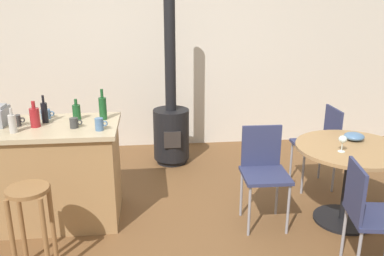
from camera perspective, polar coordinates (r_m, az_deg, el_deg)
name	(u,v)px	position (r m, az deg, el deg)	size (l,w,h in m)	color
ground_plane	(178,236)	(3.63, -1.95, -14.98)	(8.80, 8.80, 0.00)	brown
back_wall	(164,47)	(5.47, -3.96, 11.32)	(8.00, 0.10, 2.70)	beige
kitchen_island	(34,174)	(3.94, -21.44, -6.01)	(1.55, 0.75, 0.91)	#A37A4C
wooden_stool	(31,214)	(3.20, -21.81, -11.19)	(0.30, 0.30, 0.69)	olive
dining_table	(349,165)	(3.85, 21.34, -4.88)	(0.96, 0.96, 0.73)	black
folding_chair_near	(321,141)	(4.52, 17.70, -1.70)	(0.41, 0.41, 0.87)	navy
folding_chair_far	(264,168)	(3.67, 10.08, -5.52)	(0.41, 0.41, 0.88)	navy
folding_chair_left	(369,211)	(3.23, 23.77, -10.66)	(0.46, 0.46, 0.86)	navy
wood_stove	(171,123)	(4.94, -2.96, 0.77)	(0.44, 0.45, 2.14)	black
bottle_0	(103,108)	(3.76, -12.49, 2.81)	(0.07, 0.07, 0.28)	#194C23
bottle_1	(44,112)	(3.81, -20.12, 2.13)	(0.06, 0.06, 0.25)	black
bottle_2	(35,117)	(3.71, -21.32, 1.46)	(0.08, 0.08, 0.23)	maroon
bottle_3	(77,112)	(3.81, -15.99, 2.22)	(0.07, 0.07, 0.19)	#194C23
bottle_4	(12,123)	(3.62, -24.02, 0.63)	(0.06, 0.06, 0.21)	#B7B2AD
cup_0	(17,121)	(3.80, -23.50, 0.96)	(0.11, 0.07, 0.10)	#383838
cup_1	(99,124)	(3.46, -12.93, 0.52)	(0.11, 0.07, 0.11)	#4C7099
cup_2	(74,123)	(3.58, -16.29, 0.69)	(0.11, 0.07, 0.09)	#383838
cup_3	(46,114)	(3.94, -19.94, 1.86)	(0.12, 0.09, 0.09)	#4C7099
wine_glass	(343,140)	(3.61, 20.51, -1.57)	(0.07, 0.07, 0.14)	silver
serving_bowl	(354,136)	(3.97, 21.92, -1.10)	(0.18, 0.18, 0.07)	#4C7099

